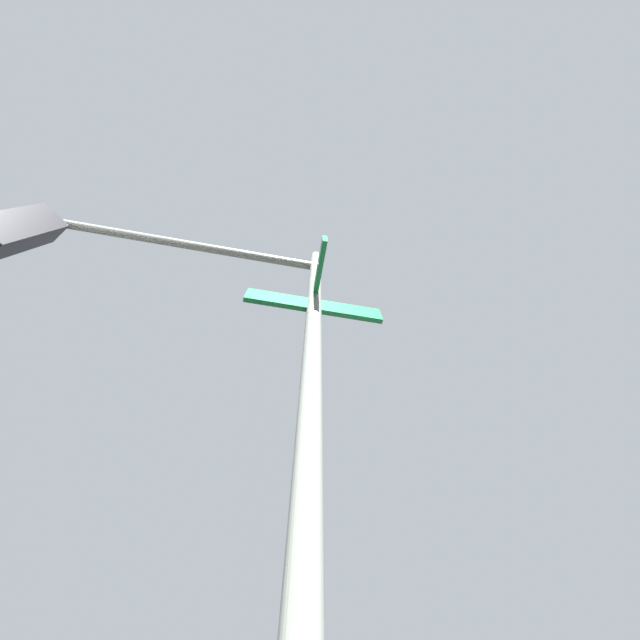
# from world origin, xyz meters

# --- Properties ---
(traffic_signal_near) EXTENTS (2.47, 2.59, 5.24)m
(traffic_signal_near) POSITION_xyz_m (-5.82, -6.18, 3.71)
(traffic_signal_near) COLOR #474C47
(traffic_signal_near) RESTS_ON ground_plane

